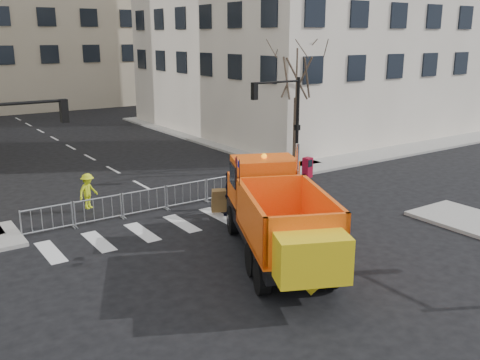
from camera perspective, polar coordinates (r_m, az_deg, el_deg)
ground at (r=18.84m, az=4.85°, el=-8.69°), size 120.00×120.00×0.00m
sidewalk_back at (r=25.53m, az=-7.25°, el=-2.12°), size 64.00×5.00×0.15m
traffic_light_right at (r=30.38m, az=6.14°, el=5.78°), size 0.18×0.18×5.40m
crowd_barriers at (r=24.31m, az=-7.88°, el=-1.86°), size 12.60×0.60×1.10m
street_tree at (r=31.44m, az=5.98°, el=8.03°), size 3.00×3.00×7.50m
plow_truck at (r=18.37m, az=4.01°, el=-3.60°), size 6.43×10.09×3.84m
cop_a at (r=24.06m, az=0.02°, el=-0.88°), size 0.71×0.48×1.91m
cop_b at (r=23.34m, az=5.73°, el=-1.76°), size 0.95×0.82×1.69m
cop_c at (r=23.17m, az=-1.12°, el=-1.43°), size 1.18×1.15×1.98m
worker at (r=24.57m, az=-15.91°, el=-1.15°), size 1.19×0.99×1.60m
newspaper_box at (r=29.14m, az=7.21°, el=1.33°), size 0.52×0.48×1.10m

